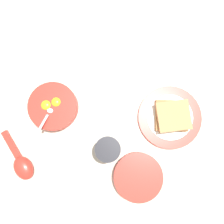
{
  "coord_description": "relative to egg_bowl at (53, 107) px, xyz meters",
  "views": [
    {
      "loc": [
        -0.03,
        0.07,
        0.73
      ],
      "look_at": [
        -0.01,
        -0.02,
        0.02
      ],
      "focal_mm": 35.0,
      "sensor_mm": 36.0,
      "label": 1
    }
  ],
  "objects": [
    {
      "name": "drinking_cup",
      "position": [
        -0.21,
        0.09,
        0.02
      ],
      "size": [
        0.08,
        0.08,
        0.09
      ],
      "color": "black",
      "rests_on": "ground_plane"
    },
    {
      "name": "toast_sandwich",
      "position": [
        -0.38,
        -0.07,
        0.01
      ],
      "size": [
        0.13,
        0.13,
        0.03
      ],
      "color": "#9E7042",
      "rests_on": "toast_plate"
    },
    {
      "name": "soup_spoon",
      "position": [
        0.05,
        0.2,
        -0.01
      ],
      "size": [
        0.15,
        0.15,
        0.04
      ],
      "color": "red",
      "rests_on": "ground_plane"
    },
    {
      "name": "ground_plane",
      "position": [
        -0.18,
        -0.02,
        -0.02
      ],
      "size": [
        3.0,
        3.0,
        0.0
      ],
      "primitive_type": "plane",
      "color": "beige"
    },
    {
      "name": "egg_bowl",
      "position": [
        0.0,
        0.0,
        0.0
      ],
      "size": [
        0.16,
        0.16,
        0.07
      ],
      "color": "red",
      "rests_on": "ground_plane"
    },
    {
      "name": "toast_plate",
      "position": [
        -0.38,
        -0.06,
        -0.02
      ],
      "size": [
        0.21,
        0.21,
        0.01
      ],
      "color": "red",
      "rests_on": "ground_plane"
    },
    {
      "name": "congee_bowl",
      "position": [
        -0.32,
        0.15,
        -0.0
      ],
      "size": [
        0.15,
        0.15,
        0.04
      ],
      "color": "red",
      "rests_on": "ground_plane"
    }
  ]
}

